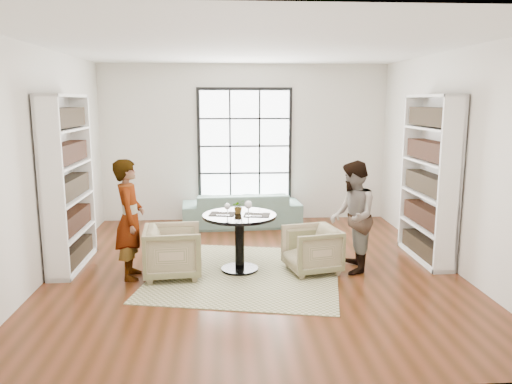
{
  "coord_description": "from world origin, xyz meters",
  "views": [
    {
      "loc": [
        -0.4,
        -6.65,
        2.32
      ],
      "look_at": [
        0.05,
        0.4,
        1.02
      ],
      "focal_mm": 35.0,
      "sensor_mm": 36.0,
      "label": 1
    }
  ],
  "objects": [
    {
      "name": "pedestal_table",
      "position": [
        -0.2,
        -0.07,
        0.58
      ],
      "size": [
        1.0,
        1.0,
        0.8
      ],
      "rotation": [
        0.0,
        0.0,
        -0.15
      ],
      "color": "black",
      "rests_on": "ground"
    },
    {
      "name": "ground",
      "position": [
        0.0,
        0.0,
        0.0
      ],
      "size": [
        6.0,
        6.0,
        0.0
      ],
      "primitive_type": "plane",
      "color": "#5D2A16"
    },
    {
      "name": "sofa",
      "position": [
        -0.09,
        2.45,
        0.32
      ],
      "size": [
        2.23,
        0.99,
        0.64
      ],
      "primitive_type": "imported",
      "rotation": [
        0.0,
        0.0,
        3.21
      ],
      "color": "gray",
      "rests_on": "ground"
    },
    {
      "name": "wine_glass_right",
      "position": [
        -0.09,
        -0.21,
        0.95
      ],
      "size": [
        0.1,
        0.1,
        0.22
      ],
      "color": "silver",
      "rests_on": "pedestal_table"
    },
    {
      "name": "armchair_right",
      "position": [
        0.78,
        -0.17,
        0.31
      ],
      "size": [
        0.82,
        0.8,
        0.63
      ],
      "primitive_type": "imported",
      "rotation": [
        0.0,
        0.0,
        -1.35
      ],
      "color": "tan",
      "rests_on": "ground"
    },
    {
      "name": "wine_glass_left",
      "position": [
        -0.37,
        -0.14,
        0.92
      ],
      "size": [
        0.08,
        0.08,
        0.17
      ],
      "color": "silver",
      "rests_on": "pedestal_table"
    },
    {
      "name": "room_shell",
      "position": [
        0.0,
        0.54,
        1.26
      ],
      "size": [
        6.0,
        6.01,
        6.0
      ],
      "color": "silver",
      "rests_on": "ground"
    },
    {
      "name": "cutlery_left",
      "position": [
        -0.43,
        -0.04,
        0.81
      ],
      "size": [
        0.17,
        0.24,
        0.01
      ],
      "primitive_type": null,
      "rotation": [
        0.0,
        0.0,
        -0.15
      ],
      "color": "#B8B8BC",
      "rests_on": "placemat_left"
    },
    {
      "name": "placemat_right",
      "position": [
        0.03,
        -0.13,
        0.8
      ],
      "size": [
        0.38,
        0.31,
        0.01
      ],
      "primitive_type": "cube",
      "rotation": [
        0.0,
        0.0,
        -0.15
      ],
      "color": "#2A2624",
      "rests_on": "pedestal_table"
    },
    {
      "name": "person_right",
      "position": [
        1.33,
        -0.17,
        0.76
      ],
      "size": [
        0.68,
        0.82,
        1.52
      ],
      "primitive_type": "imported",
      "rotation": [
        0.0,
        0.0,
        -1.72
      ],
      "color": "gray",
      "rests_on": "ground"
    },
    {
      "name": "person_left",
      "position": [
        -1.64,
        -0.24,
        0.79
      ],
      "size": [
        0.42,
        0.6,
        1.58
      ],
      "primitive_type": "imported",
      "rotation": [
        0.0,
        0.0,
        1.65
      ],
      "color": "gray",
      "rests_on": "ground"
    },
    {
      "name": "placemat_left",
      "position": [
        -0.43,
        -0.04,
        0.8
      ],
      "size": [
        0.38,
        0.31,
        0.01
      ],
      "primitive_type": "cube",
      "rotation": [
        0.0,
        0.0,
        -0.15
      ],
      "color": "#2A2624",
      "rests_on": "pedestal_table"
    },
    {
      "name": "cutlery_right",
      "position": [
        0.03,
        -0.13,
        0.81
      ],
      "size": [
        0.17,
        0.24,
        0.01
      ],
      "primitive_type": null,
      "rotation": [
        0.0,
        0.0,
        -0.15
      ],
      "color": "#B8B8BC",
      "rests_on": "placemat_right"
    },
    {
      "name": "armchair_left",
      "position": [
        -1.09,
        -0.24,
        0.34
      ],
      "size": [
        0.81,
        0.79,
        0.68
      ],
      "primitive_type": "imported",
      "rotation": [
        0.0,
        0.0,
        1.66
      ],
      "color": "tan",
      "rests_on": "ground"
    },
    {
      "name": "rug",
      "position": [
        -0.13,
        -0.21,
        0.01
      ],
      "size": [
        2.91,
        2.91,
        0.01
      ],
      "primitive_type": "cube",
      "rotation": [
        0.0,
        0.0,
        -0.2
      ],
      "color": "#B4B187",
      "rests_on": "ground"
    },
    {
      "name": "flower_centerpiece",
      "position": [
        -0.21,
        -0.0,
        0.89
      ],
      "size": [
        0.19,
        0.17,
        0.19
      ],
      "primitive_type": "imported",
      "rotation": [
        0.0,
        0.0,
        0.12
      ],
      "color": "gray",
      "rests_on": "pedestal_table"
    }
  ]
}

